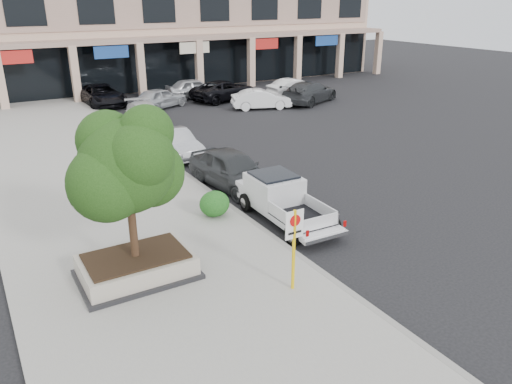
# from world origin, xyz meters

# --- Properties ---
(ground) EXTENTS (120.00, 120.00, 0.00)m
(ground) POSITION_xyz_m (0.00, 0.00, 0.00)
(ground) COLOR black
(ground) RESTS_ON ground
(sidewalk) EXTENTS (8.00, 52.00, 0.15)m
(sidewalk) POSITION_xyz_m (-5.50, 6.00, 0.07)
(sidewalk) COLOR gray
(sidewalk) RESTS_ON ground
(curb) EXTENTS (0.20, 52.00, 0.15)m
(curb) POSITION_xyz_m (-1.55, 6.00, 0.07)
(curb) COLOR gray
(curb) RESTS_ON ground
(strip_mall) EXTENTS (40.55, 12.43, 9.50)m
(strip_mall) POSITION_xyz_m (8.00, 33.93, 4.75)
(strip_mall) COLOR #C8AA8D
(strip_mall) RESTS_ON ground
(planter) EXTENTS (3.20, 2.20, 0.68)m
(planter) POSITION_xyz_m (-6.19, 0.37, 0.48)
(planter) COLOR black
(planter) RESTS_ON sidewalk
(planter_tree) EXTENTS (2.90, 2.55, 4.00)m
(planter_tree) POSITION_xyz_m (-6.06, 0.53, 3.41)
(planter_tree) COLOR #312313
(planter_tree) RESTS_ON planter
(no_parking_sign) EXTENTS (0.55, 0.09, 2.30)m
(no_parking_sign) POSITION_xyz_m (-2.77, -2.37, 1.63)
(no_parking_sign) COLOR yellow
(no_parking_sign) RESTS_ON sidewalk
(hedge) EXTENTS (1.10, 0.99, 0.93)m
(hedge) POSITION_xyz_m (-2.47, 3.00, 0.62)
(hedge) COLOR #144815
(hedge) RESTS_ON sidewalk
(pickup_truck) EXTENTS (1.95, 4.96, 1.55)m
(pickup_truck) POSITION_xyz_m (-0.35, 1.54, 0.77)
(pickup_truck) COLOR silver
(pickup_truck) RESTS_ON ground
(curb_car_a) EXTENTS (2.41, 4.86, 1.59)m
(curb_car_a) POSITION_xyz_m (-0.38, 5.56, 0.80)
(curb_car_a) COLOR #2E3033
(curb_car_a) RESTS_ON ground
(curb_car_b) EXTENTS (1.59, 4.10, 1.33)m
(curb_car_b) POSITION_xyz_m (-0.70, 10.94, 0.67)
(curb_car_b) COLOR #A8A9B0
(curb_car_b) RESTS_ON ground
(curb_car_c) EXTENTS (2.51, 4.95, 1.38)m
(curb_car_c) POSITION_xyz_m (0.04, 17.81, 0.69)
(curb_car_c) COLOR silver
(curb_car_c) RESTS_ON ground
(curb_car_d) EXTENTS (2.66, 5.48, 1.50)m
(curb_car_d) POSITION_xyz_m (-0.62, 25.46, 0.75)
(curb_car_d) COLOR black
(curb_car_d) RESTS_ON ground
(lot_car_a) EXTENTS (4.64, 3.33, 1.47)m
(lot_car_a) POSITION_xyz_m (2.66, 22.27, 0.73)
(lot_car_a) COLOR #ACB0B4
(lot_car_a) RESTS_ON ground
(lot_car_b) EXTENTS (4.45, 2.73, 1.38)m
(lot_car_b) POSITION_xyz_m (8.80, 18.40, 0.69)
(lot_car_b) COLOR white
(lot_car_b) RESTS_ON ground
(lot_car_c) EXTENTS (6.01, 4.39, 1.62)m
(lot_car_c) POSITION_xyz_m (13.03, 18.37, 0.81)
(lot_car_c) COLOR #2C2E31
(lot_car_c) RESTS_ON ground
(lot_car_d) EXTENTS (5.95, 3.90, 1.52)m
(lot_car_d) POSITION_xyz_m (8.01, 22.58, 0.76)
(lot_car_d) COLOR black
(lot_car_d) RESTS_ON ground
(lot_car_e) EXTENTS (4.62, 2.02, 1.55)m
(lot_car_e) POSITION_xyz_m (6.38, 24.53, 0.77)
(lot_car_e) COLOR #AFB2B8
(lot_car_e) RESTS_ON ground
(lot_car_f) EXTENTS (4.53, 1.66, 1.48)m
(lot_car_f) POSITION_xyz_m (13.30, 20.69, 0.74)
(lot_car_f) COLOR white
(lot_car_f) RESTS_ON ground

